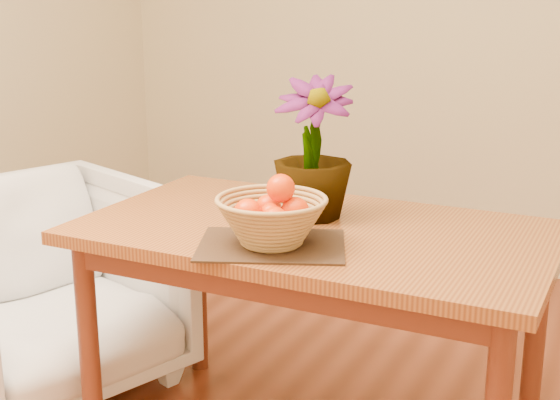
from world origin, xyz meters
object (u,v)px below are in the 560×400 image
at_px(wicker_basket, 272,223).
at_px(table, 314,254).
at_px(potted_plant, 313,149).
at_px(armchair, 46,279).

bearing_deg(wicker_basket, table, 81.56).
bearing_deg(potted_plant, wicker_basket, -105.32).
relative_size(table, armchair, 1.67).
distance_m(wicker_basket, potted_plant, 0.34).
distance_m(table, armchair, 1.07).
height_order(wicker_basket, armchair, wicker_basket).
relative_size(table, wicker_basket, 4.52).
xyz_separation_m(table, wicker_basket, (-0.03, -0.22, 0.16)).
bearing_deg(potted_plant, armchair, 169.09).
bearing_deg(wicker_basket, potted_plant, 92.62).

